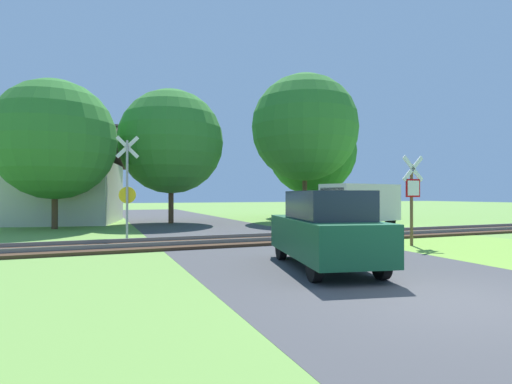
{
  "coord_description": "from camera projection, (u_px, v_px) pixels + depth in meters",
  "views": [
    {
      "loc": [
        -5.26,
        -4.78,
        1.69
      ],
      "look_at": [
        0.5,
        9.59,
        1.8
      ],
      "focal_mm": 28.0,
      "sensor_mm": 36.0,
      "label": 1
    }
  ],
  "objects": [
    {
      "name": "stop_sign_near",
      "position": [
        412.0,
        194.0,
        13.22
      ],
      "size": [
        0.88,
        0.15,
        3.0
      ],
      "rotation": [
        0.0,
        0.0,
        3.16
      ],
      "color": "brown",
      "rests_on": "ground"
    },
    {
      "name": "road_asphalt",
      "position": [
        370.0,
        276.0,
        8.24
      ],
      "size": [
        6.79,
        80.0,
        0.01
      ],
      "primitive_type": "cube",
      "color": "#424244",
      "rests_on": "ground"
    },
    {
      "name": "crossing_sign_far",
      "position": [
        127.0,
        183.0,
        15.24
      ],
      "size": [
        0.86,
        0.22,
        3.96
      ],
      "rotation": [
        0.0,
        0.0,
        -0.22
      ],
      "color": "#9E9EA5",
      "rests_on": "ground"
    },
    {
      "name": "tree_far",
      "position": [
        312.0,
        151.0,
        30.98
      ],
      "size": [
        6.86,
        6.86,
        8.54
      ],
      "color": "#513823",
      "rests_on": "ground"
    },
    {
      "name": "tree_right",
      "position": [
        305.0,
        128.0,
        25.99
      ],
      "size": [
        6.95,
        6.95,
        9.55
      ],
      "color": "#513823",
      "rests_on": "ground"
    },
    {
      "name": "tree_center",
      "position": [
        171.0,
        142.0,
        23.68
      ],
      "size": [
        6.16,
        6.16,
        7.93
      ],
      "color": "#513823",
      "rests_on": "ground"
    },
    {
      "name": "rail_track",
      "position": [
        253.0,
        240.0,
        14.35
      ],
      "size": [
        60.0,
        2.6,
        0.22
      ],
      "color": "#422D1E",
      "rests_on": "ground"
    },
    {
      "name": "ground_plane",
      "position": [
        450.0,
        300.0,
        6.38
      ],
      "size": [
        160.0,
        160.0,
        0.0
      ],
      "primitive_type": "plane",
      "color": "#6B9942"
    },
    {
      "name": "parked_car",
      "position": [
        325.0,
        230.0,
        9.13
      ],
      "size": [
        2.43,
        4.25,
        1.78
      ],
      "rotation": [
        0.0,
        0.0,
        -0.21
      ],
      "color": "#144C2D",
      "rests_on": "ground"
    },
    {
      "name": "mail_truck",
      "position": [
        358.0,
        203.0,
        20.75
      ],
      "size": [
        5.19,
        2.87,
        2.24
      ],
      "rotation": [
        0.0,
        0.0,
        1.79
      ],
      "color": "silver",
      "rests_on": "ground"
    },
    {
      "name": "house",
      "position": [
        53.0,
        190.0,
        23.98
      ],
      "size": [
        8.77,
        8.1,
        6.05
      ],
      "rotation": [
        0.0,
        0.0,
        -0.2
      ],
      "color": "beige",
      "rests_on": "ground"
    },
    {
      "name": "tree_left",
      "position": [
        55.0,
        140.0,
        19.75
      ],
      "size": [
        5.92,
        5.92,
        7.38
      ],
      "color": "#513823",
      "rests_on": "ground"
    }
  ]
}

